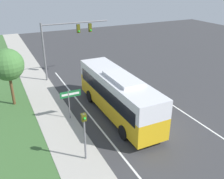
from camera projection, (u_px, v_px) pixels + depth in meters
The scene contains 10 objects.
ground_plane at pixel (154, 128), 18.47m from camera, with size 80.00×80.00×0.00m, color #38383A.
sidewalk at pixel (74, 151), 15.98m from camera, with size 2.80×80.00×0.12m.
grass_verge at pixel (22, 166), 14.71m from camera, with size 3.60×80.00×0.10m.
lane_divider_near at pixel (110, 141), 17.04m from camera, with size 0.14×30.00×0.01m.
lane_divider_far at pixel (191, 117), 19.91m from camera, with size 0.14×30.00×0.01m.
bus at pixel (118, 93), 19.53m from camera, with size 2.58×10.23×3.58m.
signal_gantry at pixel (65, 38), 26.02m from camera, with size 7.29×0.41×6.17m.
pedestrian_signal at pixel (84, 130), 14.39m from camera, with size 0.28×0.34×3.23m.
street_sign at pixel (70, 98), 18.98m from camera, with size 1.62×0.08×2.46m.
roadside_tree at pixel (8, 65), 20.36m from camera, with size 2.66×2.66×4.95m.
Camera 1 is at (-9.65, -12.73, 10.20)m, focal length 40.00 mm.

